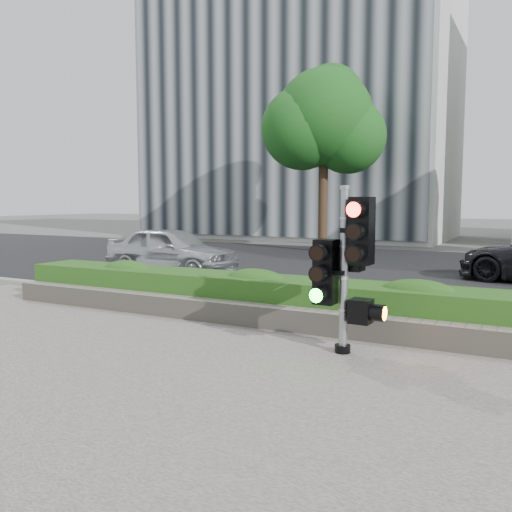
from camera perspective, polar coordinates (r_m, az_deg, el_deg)
name	(u,v)px	position (r m, az deg, el deg)	size (l,w,h in m)	color
ground	(244,368)	(6.59, -1.22, -11.73)	(120.00, 120.00, 0.00)	#51514C
sidewalk	(91,453)	(4.70, -17.01, -19.22)	(16.00, 11.00, 0.03)	#9E9389
road	(416,271)	(15.92, 16.46, -1.56)	(60.00, 13.00, 0.02)	black
curb	(334,314)	(9.37, 8.19, -6.11)	(60.00, 0.25, 0.12)	gray
stone_wall	(306,321)	(8.20, 5.25, -6.80)	(12.00, 0.32, 0.34)	gray
hedge	(321,302)	(8.75, 6.90, -4.87)	(12.00, 1.00, 0.68)	#4B8B2A
building_left	(302,102)	(31.43, 4.90, 15.90)	(16.00, 9.00, 15.00)	#B7B7B2
tree_left	(324,121)	(21.65, 7.18, 13.89)	(4.61, 4.03, 7.34)	black
traffic_signal	(347,261)	(7.01, 9.56, -0.55)	(0.75, 0.55, 2.15)	black
car_silver	(172,250)	(14.85, -8.88, 0.61)	(1.51, 3.75, 1.28)	silver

